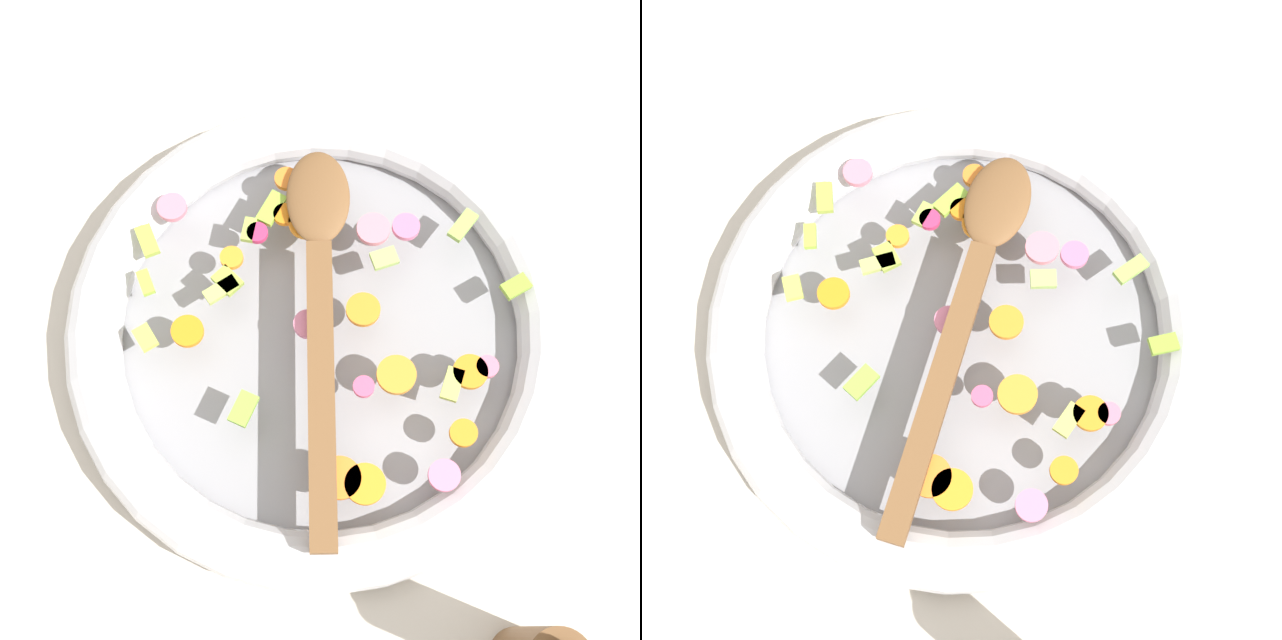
# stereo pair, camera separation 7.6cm
# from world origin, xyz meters

# --- Properties ---
(ground_plane) EXTENTS (4.00, 4.00, 0.00)m
(ground_plane) POSITION_xyz_m (0.00, 0.00, 0.00)
(ground_plane) COLOR beige
(skillet) EXTENTS (0.45, 0.45, 0.05)m
(skillet) POSITION_xyz_m (0.00, 0.00, 0.02)
(skillet) COLOR gray
(skillet) RESTS_ON ground_plane
(chopped_vegetables) EXTENTS (0.33, 0.35, 0.01)m
(chopped_vegetables) POSITION_xyz_m (-0.01, 0.01, 0.05)
(chopped_vegetables) COLOR orange
(chopped_vegetables) RESTS_ON skillet
(wooden_spoon) EXTENTS (0.18, 0.33, 0.01)m
(wooden_spoon) POSITION_xyz_m (-0.01, -0.02, 0.06)
(wooden_spoon) COLOR brown
(wooden_spoon) RESTS_ON chopped_vegetables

